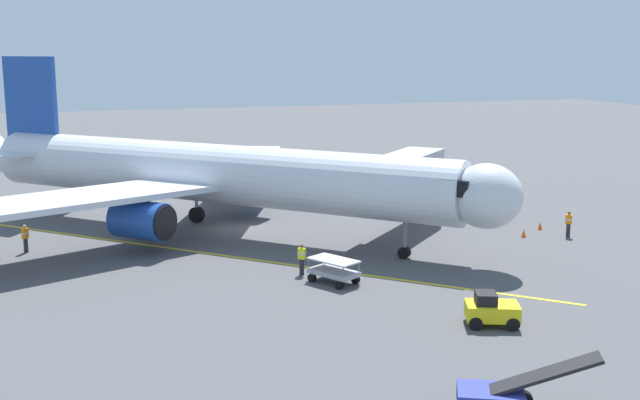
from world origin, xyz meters
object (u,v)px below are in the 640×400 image
ground_crew_wing_walker (25,238)px  ground_crew_loader (302,259)px  safety_cone_nose_left (472,203)px  baggage_cart_near_nose (334,271)px  belt_loader_rear_apron (500,396)px  safety_cone_nose_right (524,233)px  safety_cone_wing_port (540,226)px  jet_bridge (398,178)px  ground_crew_marshaller (569,224)px  baggage_cart_starboard_side (387,183)px  airplane (206,174)px  tug_portside (491,310)px

ground_crew_wing_walker → ground_crew_loader: (-14.22, 9.90, 0.00)m
safety_cone_nose_left → baggage_cart_near_nose: bearing=42.2°
belt_loader_rear_apron → safety_cone_nose_right: size_ratio=8.40×
baggage_cart_near_nose → safety_cone_wing_port: (-17.41, -6.94, -0.38)m
jet_bridge → belt_loader_rear_apron: bearing=72.9°
safety_cone_nose_left → safety_cone_wing_port: size_ratio=1.00×
ground_crew_loader → safety_cone_nose_left: (-18.19, -13.50, -0.61)m
ground_crew_marshaller → safety_cone_nose_left: 11.00m
baggage_cart_starboard_side → safety_cone_nose_right: (-1.52, 18.46, -0.38)m
ground_crew_loader → safety_cone_nose_left: 22.66m
jet_bridge → ground_crew_wing_walker: bearing=-7.7°
ground_crew_wing_walker → baggage_cart_near_nose: ground_crew_wing_walker is taller
ground_crew_wing_walker → belt_loader_rear_apron: (-15.36, 27.91, -0.17)m
baggage_cart_near_nose → airplane: bearing=-72.6°
ground_crew_wing_walker → safety_cone_nose_right: ground_crew_wing_walker is taller
ground_crew_loader → baggage_cart_near_nose: ground_crew_loader is taller
baggage_cart_near_nose → belt_loader_rear_apron: (-0.02, 16.04, 0.06)m
belt_loader_rear_apron → jet_bridge: bearing=-107.1°
baggage_cart_near_nose → safety_cone_nose_left: (-17.07, -15.47, -0.38)m
airplane → baggage_cart_near_nose: airplane is taller
ground_crew_wing_walker → baggage_cart_starboard_side: (-28.93, -11.99, -0.23)m
baggage_cart_near_nose → belt_loader_rear_apron: bearing=90.1°
baggage_cart_near_nose → safety_cone_nose_left: baggage_cart_near_nose is taller
ground_crew_loader → safety_cone_nose_right: 16.60m
ground_crew_marshaller → tug_portside: 18.61m
tug_portside → belt_loader_rear_apron: bearing=60.7°
belt_loader_rear_apron → safety_cone_nose_right: belt_loader_rear_apron is taller
baggage_cart_starboard_side → safety_cone_wing_port: size_ratio=5.23×
safety_cone_wing_port → baggage_cart_near_nose: bearing=21.7°
ground_crew_loader → safety_cone_wing_port: size_ratio=3.11×
ground_crew_wing_walker → safety_cone_wing_port: (-32.75, 4.93, -0.61)m
ground_crew_marshaller → ground_crew_loader: 19.16m
baggage_cart_near_nose → tug_portside: bearing=117.8°
safety_cone_nose_left → airplane: bearing=6.5°
airplane → baggage_cart_starboard_side: (-17.67, -10.81, -3.35)m
ground_crew_loader → baggage_cart_near_nose: 2.28m
belt_loader_rear_apron → baggage_cart_near_nose: bearing=-89.9°
airplane → ground_crew_loader: 11.89m
baggage_cart_starboard_side → belt_loader_rear_apron: 42.15m
baggage_cart_starboard_side → safety_cone_nose_left: size_ratio=5.23×
airplane → belt_loader_rear_apron: 29.57m
ground_crew_loader → belt_loader_rear_apron: 18.05m
baggage_cart_near_nose → jet_bridge: bearing=-131.1°
ground_crew_loader → baggage_cart_near_nose: (-1.12, 1.97, -0.23)m
belt_loader_rear_apron → ground_crew_loader: bearing=-86.4°
jet_bridge → safety_cone_nose_left: bearing=-144.5°
baggage_cart_starboard_side → safety_cone_wing_port: 17.36m
ground_crew_loader → belt_loader_rear_apron: size_ratio=0.37×
ground_crew_marshaller → baggage_cart_starboard_side: (4.28, -19.34, -0.23)m
ground_crew_marshaller → safety_cone_nose_right: 2.96m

